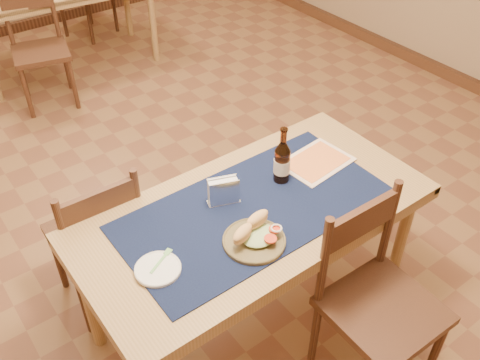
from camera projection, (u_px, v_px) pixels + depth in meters
room at (149, 10)px, 2.45m from camera, size 6.04×7.04×2.84m
main_table at (253, 222)px, 2.42m from camera, size 1.60×0.80×0.75m
placemat at (254, 208)px, 2.37m from camera, size 1.20×0.60×0.01m
baseboard at (172, 222)px, 3.31m from camera, size 6.00×7.00×0.10m
chair_main_far at (98, 236)px, 2.63m from camera, size 0.43×0.43×0.90m
chair_main_near at (376, 300)px, 2.29m from camera, size 0.46×0.46×0.96m
chair_back_near at (39, 47)px, 4.23m from camera, size 0.51×0.51×0.91m
sandwich_plate at (255, 236)px, 2.19m from camera, size 0.26×0.26×0.10m
side_plate at (158, 269)px, 2.08m from camera, size 0.18×0.18×0.02m
fork at (162, 259)px, 2.11m from camera, size 0.13×0.08×0.00m
beer_bottle at (282, 162)px, 2.45m from camera, size 0.08×0.08×0.29m
napkin_holder at (223, 192)px, 2.36m from camera, size 0.15×0.10×0.13m
menu_card at (316, 162)px, 2.62m from camera, size 0.35×0.27×0.01m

